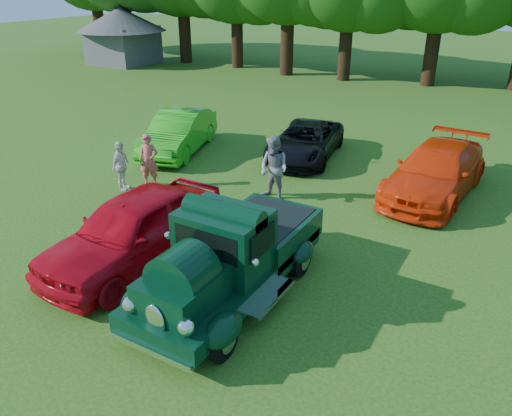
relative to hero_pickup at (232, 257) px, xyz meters
The scene contains 10 objects.
ground 1.23m from the hero_pickup, 158.59° to the right, with size 120.00×120.00×0.00m, color #244D11.
hero_pickup is the anchor object (origin of this frame).
red_convertible 2.62m from the hero_pickup, behind, with size 1.96×4.87×1.66m, color #BC0815.
back_car_lime 9.47m from the hero_pickup, 134.86° to the left, with size 1.58×4.52×1.49m, color #23A215.
back_car_black 8.82m from the hero_pickup, 105.39° to the left, with size 2.07×4.48×1.25m, color black.
back_car_orange 7.81m from the hero_pickup, 71.71° to the left, with size 2.09×5.13×1.49m, color red.
spectator_pink 6.51m from the hero_pickup, 146.10° to the left, with size 0.61×0.40×1.66m, color #C25052.
spectator_grey 4.93m from the hero_pickup, 108.42° to the left, with size 0.93×0.73×1.92m, color gray.
spectator_white 6.62m from the hero_pickup, 153.53° to the left, with size 0.91×0.38×1.55m, color silver.
gazebo 30.83m from the hero_pickup, 137.80° to the left, with size 6.40×6.40×3.90m.
Camera 1 is at (5.65, -6.97, 6.11)m, focal length 35.00 mm.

